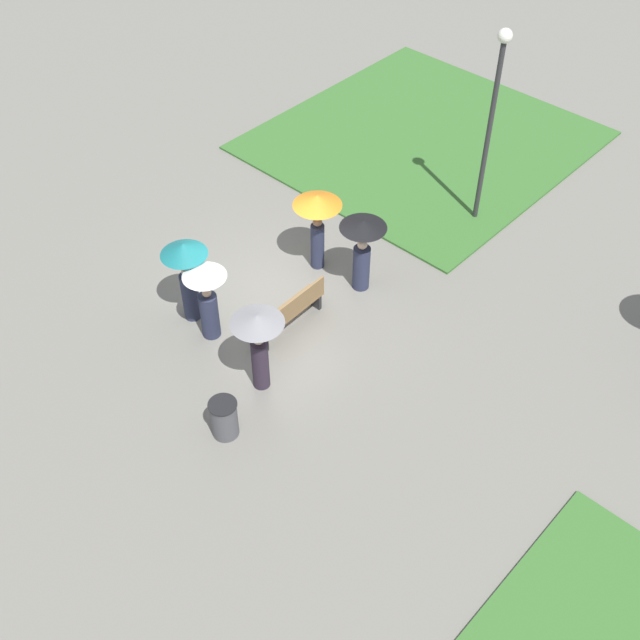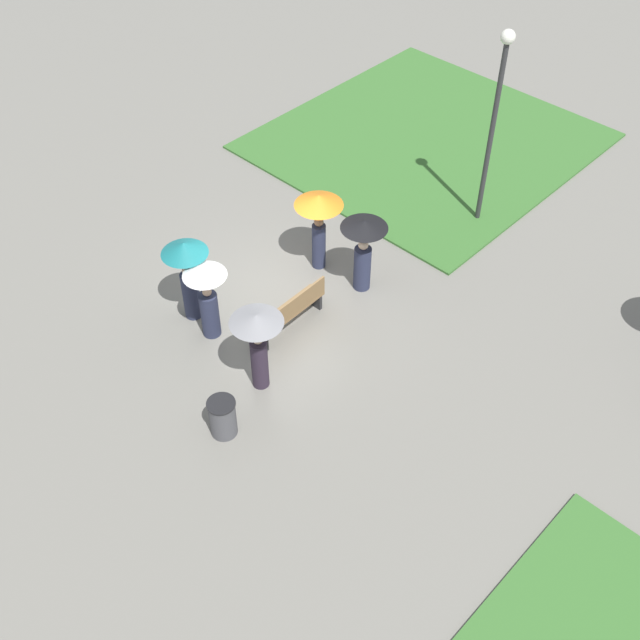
{
  "view_description": "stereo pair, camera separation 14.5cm",
  "coord_description": "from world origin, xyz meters",
  "px_view_note": "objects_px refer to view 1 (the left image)",
  "views": [
    {
      "loc": [
        8.88,
        9.58,
        12.14
      ],
      "look_at": [
        0.28,
        1.62,
        0.62
      ],
      "focal_mm": 45.0,
      "sensor_mm": 36.0,
      "label": 1
    },
    {
      "loc": [
        8.78,
        9.69,
        12.14
      ],
      "look_at": [
        0.28,
        1.62,
        0.62
      ],
      "focal_mm": 45.0,
      "sensor_mm": 36.0,
      "label": 2
    }
  ],
  "objects_px": {
    "crowd_person_orange": "(317,213)",
    "crowd_person_grey": "(258,338)",
    "park_bench": "(290,311)",
    "lamp_post": "(493,106)",
    "trash_bin": "(224,418)",
    "crowd_person_black": "(362,244)",
    "crowd_person_teal": "(186,268)",
    "crowd_person_white": "(207,295)"
  },
  "relations": [
    {
      "from": "crowd_person_orange",
      "to": "crowd_person_black",
      "type": "xyz_separation_m",
      "value": [
        -0.13,
        1.2,
        -0.28
      ]
    },
    {
      "from": "lamp_post",
      "to": "crowd_person_orange",
      "type": "bearing_deg",
      "value": -22.22
    },
    {
      "from": "crowd_person_white",
      "to": "crowd_person_orange",
      "type": "bearing_deg",
      "value": 55.73
    },
    {
      "from": "lamp_post",
      "to": "crowd_person_orange",
      "type": "xyz_separation_m",
      "value": [
        3.98,
        -1.63,
        -1.59
      ]
    },
    {
      "from": "lamp_post",
      "to": "crowd_person_teal",
      "type": "bearing_deg",
      "value": -19.18
    },
    {
      "from": "park_bench",
      "to": "crowd_person_teal",
      "type": "bearing_deg",
      "value": -58.57
    },
    {
      "from": "crowd_person_orange",
      "to": "crowd_person_grey",
      "type": "relative_size",
      "value": 1.04
    },
    {
      "from": "crowd_person_orange",
      "to": "crowd_person_grey",
      "type": "bearing_deg",
      "value": 14.74
    },
    {
      "from": "crowd_person_white",
      "to": "crowd_person_grey",
      "type": "height_order",
      "value": "crowd_person_grey"
    },
    {
      "from": "trash_bin",
      "to": "crowd_person_black",
      "type": "distance_m",
      "value": 4.99
    },
    {
      "from": "trash_bin",
      "to": "crowd_person_orange",
      "type": "xyz_separation_m",
      "value": [
        -4.73,
        -2.04,
        1.08
      ]
    },
    {
      "from": "crowd_person_white",
      "to": "crowd_person_teal",
      "type": "bearing_deg",
      "value": 140.54
    },
    {
      "from": "lamp_post",
      "to": "crowd_person_white",
      "type": "bearing_deg",
      "value": -13.73
    },
    {
      "from": "crowd_person_white",
      "to": "park_bench",
      "type": "bearing_deg",
      "value": 17.41
    },
    {
      "from": "lamp_post",
      "to": "crowd_person_white",
      "type": "xyz_separation_m",
      "value": [
        7.14,
        -1.75,
        -1.97
      ]
    },
    {
      "from": "crowd_person_black",
      "to": "crowd_person_teal",
      "type": "bearing_deg",
      "value": 49.25
    },
    {
      "from": "crowd_person_black",
      "to": "crowd_person_white",
      "type": "bearing_deg",
      "value": 59.75
    },
    {
      "from": "park_bench",
      "to": "crowd_person_orange",
      "type": "height_order",
      "value": "crowd_person_orange"
    },
    {
      "from": "crowd_person_orange",
      "to": "crowd_person_black",
      "type": "relative_size",
      "value": 1.07
    },
    {
      "from": "park_bench",
      "to": "crowd_person_grey",
      "type": "distance_m",
      "value": 1.89
    },
    {
      "from": "park_bench",
      "to": "lamp_post",
      "type": "bearing_deg",
      "value": 171.64
    },
    {
      "from": "crowd_person_teal",
      "to": "crowd_person_orange",
      "type": "xyz_separation_m",
      "value": [
        -3.07,
        0.83,
        0.13
      ]
    },
    {
      "from": "park_bench",
      "to": "lamp_post",
      "type": "distance_m",
      "value": 6.46
    },
    {
      "from": "trash_bin",
      "to": "crowd_person_white",
      "type": "relative_size",
      "value": 0.46
    },
    {
      "from": "trash_bin",
      "to": "crowd_person_teal",
      "type": "relative_size",
      "value": 0.42
    },
    {
      "from": "crowd_person_black",
      "to": "crowd_person_grey",
      "type": "height_order",
      "value": "crowd_person_grey"
    },
    {
      "from": "crowd_person_teal",
      "to": "crowd_person_grey",
      "type": "xyz_separation_m",
      "value": [
        0.36,
        2.5,
        -0.05
      ]
    },
    {
      "from": "trash_bin",
      "to": "crowd_person_orange",
      "type": "distance_m",
      "value": 5.26
    },
    {
      "from": "trash_bin",
      "to": "crowd_person_teal",
      "type": "bearing_deg",
      "value": -120.07
    },
    {
      "from": "park_bench",
      "to": "trash_bin",
      "type": "height_order",
      "value": "park_bench"
    },
    {
      "from": "park_bench",
      "to": "crowd_person_orange",
      "type": "distance_m",
      "value": 2.35
    },
    {
      "from": "park_bench",
      "to": "crowd_person_black",
      "type": "relative_size",
      "value": 1.02
    },
    {
      "from": "crowd_person_black",
      "to": "crowd_person_grey",
      "type": "relative_size",
      "value": 0.97
    },
    {
      "from": "trash_bin",
      "to": "crowd_person_orange",
      "type": "height_order",
      "value": "crowd_person_orange"
    },
    {
      "from": "lamp_post",
      "to": "crowd_person_grey",
      "type": "bearing_deg",
      "value": 0.33
    },
    {
      "from": "lamp_post",
      "to": "crowd_person_orange",
      "type": "distance_m",
      "value": 4.58
    },
    {
      "from": "park_bench",
      "to": "crowd_person_grey",
      "type": "height_order",
      "value": "crowd_person_grey"
    },
    {
      "from": "trash_bin",
      "to": "crowd_person_teal",
      "type": "distance_m",
      "value": 3.45
    },
    {
      "from": "crowd_person_teal",
      "to": "crowd_person_grey",
      "type": "height_order",
      "value": "crowd_person_teal"
    },
    {
      "from": "park_bench",
      "to": "trash_bin",
      "type": "relative_size",
      "value": 2.26
    },
    {
      "from": "crowd_person_orange",
      "to": "crowd_person_grey",
      "type": "height_order",
      "value": "crowd_person_orange"
    },
    {
      "from": "lamp_post",
      "to": "trash_bin",
      "type": "relative_size",
      "value": 5.83
    }
  ]
}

